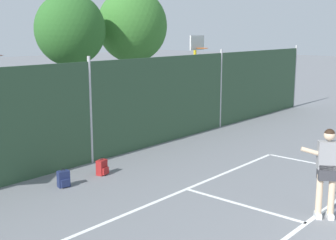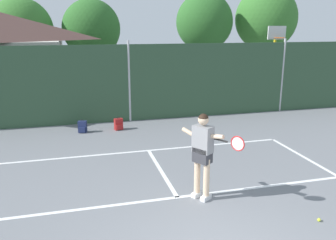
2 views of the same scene
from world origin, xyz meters
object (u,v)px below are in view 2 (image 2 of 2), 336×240
at_px(tennis_player, 203,149).
at_px(backpack_red, 119,124).
at_px(basketball_hoop, 275,54).
at_px(backpack_navy, 82,127).
at_px(tennis_ball, 319,220).

distance_m(tennis_player, backpack_red, 5.75).
relative_size(basketball_hoop, backpack_navy, 7.67).
relative_size(tennis_player, backpack_navy, 4.01).
xyz_separation_m(tennis_ball, backpack_red, (-2.89, 7.00, 0.16)).
relative_size(tennis_ball, backpack_red, 0.14).
bearing_deg(tennis_ball, backpack_red, 112.43).
relative_size(tennis_player, tennis_ball, 28.10).
bearing_deg(tennis_player, basketball_hoop, 51.72).
bearing_deg(backpack_red, basketball_hoop, 19.82).
bearing_deg(backpack_navy, tennis_ball, -59.39).
xyz_separation_m(basketball_hoop, tennis_ball, (-4.76, -9.76, -2.28)).
relative_size(basketball_hoop, tennis_player, 1.91).
height_order(tennis_player, backpack_red, tennis_player).
bearing_deg(backpack_navy, tennis_player, -67.30).
bearing_deg(tennis_ball, backpack_navy, 120.61).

